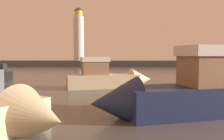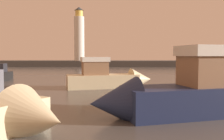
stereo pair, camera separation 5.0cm
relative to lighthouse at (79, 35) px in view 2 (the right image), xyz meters
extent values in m
plane|color=#4C4742|center=(7.85, -29.87, -8.12)|extent=(220.00, 220.00, 0.00)
cube|color=#423F3D|center=(7.85, 0.00, -7.37)|extent=(78.70, 6.89, 1.51)
cylinder|color=silver|center=(0.00, 0.00, -0.89)|extent=(2.63, 2.63, 11.45)
cylinder|color=#F2CC59|center=(0.00, 0.00, 5.64)|extent=(1.97, 1.97, 1.60)
cone|color=#33383D|center=(0.00, 0.00, 6.90)|extent=(2.36, 2.36, 0.92)
cube|color=#1E284C|center=(13.04, -50.00, -7.43)|extent=(6.76, 3.96, 1.38)
cone|color=#1E284C|center=(9.38, -50.96, -7.36)|extent=(2.71, 2.81, 2.33)
cube|color=#8C6647|center=(14.02, -49.74, -6.01)|extent=(2.82, 2.51, 1.46)
cube|color=silver|center=(14.02, -49.74, -5.02)|extent=(3.10, 2.76, 0.51)
cone|color=beige|center=(6.68, -53.12, -7.48)|extent=(3.05, 3.10, 2.33)
cube|color=#232328|center=(-3.89, -34.44, -6.68)|extent=(1.22, 1.47, 1.00)
cube|color=beige|center=(8.30, -40.52, -7.54)|extent=(6.64, 3.78, 1.17)
cone|color=beige|center=(11.86, -39.53, -7.48)|extent=(2.45, 2.54, 2.10)
cube|color=#8C6647|center=(7.65, -40.70, -6.38)|extent=(2.51, 1.94, 1.16)
cube|color=silver|center=(7.65, -40.70, -5.59)|extent=(2.76, 2.14, 0.41)
camera|label=1|loc=(9.39, -61.27, -5.25)|focal=37.38mm
camera|label=2|loc=(9.44, -61.27, -5.25)|focal=37.38mm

